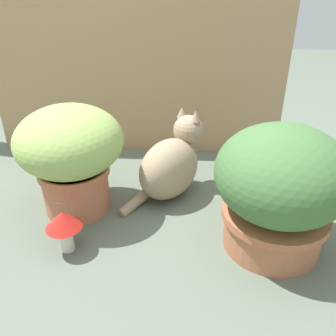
{
  "coord_description": "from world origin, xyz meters",
  "views": [
    {
      "loc": [
        0.18,
        -0.98,
        0.74
      ],
      "look_at": [
        0.13,
        0.01,
        0.18
      ],
      "focal_mm": 38.06,
      "sensor_mm": 36.0,
      "label": 1
    }
  ],
  "objects": [
    {
      "name": "mushroom_ornament_red",
      "position": [
        -0.16,
        -0.18,
        0.1
      ],
      "size": [
        0.11,
        0.11,
        0.14
      ],
      "color": "silver",
      "rests_on": "ground"
    },
    {
      "name": "ground_plane",
      "position": [
        0.0,
        0.0,
        0.0
      ],
      "size": [
        6.0,
        6.0,
        0.0
      ],
      "primitive_type": "plane",
      "color": "#5A6557"
    },
    {
      "name": "cardboard_backdrop",
      "position": [
        -0.04,
        0.51,
        0.36
      ],
      "size": [
        1.26,
        0.03,
        0.73
      ],
      "primitive_type": "cube",
      "color": "tan",
      "rests_on": "ground"
    },
    {
      "name": "grass_planter",
      "position": [
        -0.19,
        0.03,
        0.22
      ],
      "size": [
        0.35,
        0.35,
        0.37
      ],
      "color": "#BB694C",
      "rests_on": "ground"
    },
    {
      "name": "cat",
      "position": [
        0.13,
        0.15,
        0.12
      ],
      "size": [
        0.32,
        0.32,
        0.32
      ],
      "color": "tan",
      "rests_on": "ground"
    },
    {
      "name": "mushroom_ornament_pink",
      "position": [
        -0.21,
        -0.03,
        0.09
      ],
      "size": [
        0.1,
        0.1,
        0.13
      ],
      "color": "silver",
      "rests_on": "ground"
    },
    {
      "name": "leafy_planter",
      "position": [
        0.45,
        -0.12,
        0.2
      ],
      "size": [
        0.37,
        0.37,
        0.38
      ],
      "color": "#AD6845",
      "rests_on": "ground"
    }
  ]
}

